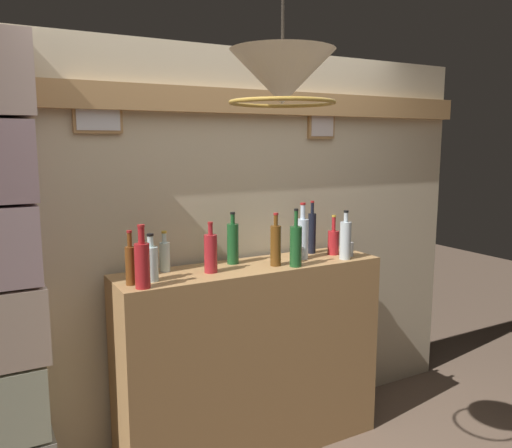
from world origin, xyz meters
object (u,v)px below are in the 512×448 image
at_px(liquor_bottle_rum, 165,256).
at_px(liquor_bottle_whiskey, 303,237).
at_px(pendant_lamp, 282,79).
at_px(liquor_bottle_vermouth, 142,264).
at_px(liquor_bottle_mezcal, 296,245).
at_px(liquor_bottle_gin, 151,262).
at_px(liquor_bottle_sherry, 233,243).
at_px(liquor_bottle_vodka, 312,232).
at_px(liquor_bottle_port, 345,239).
at_px(liquor_bottle_tequila, 333,241).
at_px(liquor_bottle_amaro, 276,244).
at_px(liquor_bottle_bourbon, 211,253).
at_px(liquor_bottle_brandy, 130,264).
at_px(glass_tumbler_rocks, 348,249).

xyz_separation_m(liquor_bottle_rum, liquor_bottle_whiskey, (0.84, -0.11, 0.04)).
bearing_deg(pendant_lamp, liquor_bottle_vermouth, 119.76).
height_order(liquor_bottle_vermouth, liquor_bottle_mezcal, liquor_bottle_mezcal).
height_order(liquor_bottle_gin, liquor_bottle_vermouth, liquor_bottle_vermouth).
relative_size(liquor_bottle_sherry, liquor_bottle_vodka, 0.90).
bearing_deg(liquor_bottle_port, liquor_bottle_sherry, 161.03).
xyz_separation_m(liquor_bottle_whiskey, liquor_bottle_tequila, (0.24, 0.01, -0.05)).
bearing_deg(liquor_bottle_amaro, liquor_bottle_port, -7.50).
xyz_separation_m(liquor_bottle_tequila, liquor_bottle_port, (-0.02, -0.14, 0.04)).
bearing_deg(liquor_bottle_gin, liquor_bottle_vermouth, -126.47).
bearing_deg(liquor_bottle_bourbon, liquor_bottle_vodka, 10.16).
xyz_separation_m(liquor_bottle_gin, liquor_bottle_amaro, (0.73, -0.02, 0.03)).
relative_size(liquor_bottle_amaro, liquor_bottle_port, 1.03).
xyz_separation_m(liquor_bottle_brandy, liquor_bottle_port, (1.30, -0.07, 0.01)).
bearing_deg(liquor_bottle_mezcal, liquor_bottle_tequila, 21.42).
relative_size(liquor_bottle_sherry, liquor_bottle_whiskey, 0.89).
distance_m(liquor_bottle_sherry, liquor_bottle_port, 0.69).
distance_m(liquor_bottle_tequila, pendant_lamp, 1.49).
height_order(liquor_bottle_vodka, liquor_bottle_bourbon, liquor_bottle_vodka).
relative_size(liquor_bottle_whiskey, liquor_bottle_vermouth, 1.10).
bearing_deg(pendant_lamp, liquor_bottle_vodka, 48.78).
xyz_separation_m(liquor_bottle_rum, liquor_bottle_amaro, (0.60, -0.18, 0.03)).
distance_m(liquor_bottle_port, glass_tumbler_rocks, 0.12).
xyz_separation_m(liquor_bottle_vermouth, liquor_bottle_mezcal, (0.90, 0.01, 0.00)).
bearing_deg(liquor_bottle_amaro, liquor_bottle_vermouth, -174.41).
xyz_separation_m(liquor_bottle_sherry, liquor_bottle_mezcal, (0.28, -0.24, -0.00)).
height_order(liquor_bottle_whiskey, liquor_bottle_port, liquor_bottle_whiskey).
xyz_separation_m(liquor_bottle_sherry, liquor_bottle_vermouth, (-0.61, -0.24, -0.00)).
distance_m(liquor_bottle_mezcal, glass_tumbler_rocks, 0.45).
relative_size(liquor_bottle_sherry, liquor_bottle_gin, 1.23).
relative_size(liquor_bottle_whiskey, liquor_bottle_bourbon, 1.23).
relative_size(liquor_bottle_vodka, liquor_bottle_port, 1.13).
bearing_deg(liquor_bottle_brandy, glass_tumbler_rocks, -0.31).
bearing_deg(liquor_bottle_tequila, pendant_lamp, -137.68).
xyz_separation_m(liquor_bottle_tequila, liquor_bottle_bourbon, (-0.86, -0.04, 0.03)).
relative_size(liquor_bottle_vermouth, liquor_bottle_tequila, 1.24).
height_order(liquor_bottle_vodka, liquor_bottle_brandy, liquor_bottle_vodka).
bearing_deg(liquor_bottle_amaro, liquor_bottle_mezcal, -38.49).
bearing_deg(glass_tumbler_rocks, liquor_bottle_brandy, 179.69).
relative_size(liquor_bottle_whiskey, liquor_bottle_brandy, 1.25).
height_order(liquor_bottle_vodka, glass_tumbler_rocks, liquor_bottle_vodka).
xyz_separation_m(liquor_bottle_brandy, liquor_bottle_bourbon, (0.45, 0.03, 0.00)).
height_order(liquor_bottle_vermouth, pendant_lamp, pendant_lamp).
height_order(liquor_bottle_sherry, liquor_bottle_mezcal, liquor_bottle_mezcal).
height_order(liquor_bottle_vodka, pendant_lamp, pendant_lamp).
height_order(liquor_bottle_vodka, liquor_bottle_amaro, liquor_bottle_vodka).
xyz_separation_m(liquor_bottle_gin, liquor_bottle_whiskey, (0.96, 0.05, 0.04)).
xyz_separation_m(liquor_bottle_tequila, glass_tumbler_rocks, (0.06, -0.08, -0.04)).
xyz_separation_m(liquor_bottle_sherry, liquor_bottle_port, (0.65, -0.22, -0.00)).
distance_m(liquor_bottle_vodka, glass_tumbler_rocks, 0.25).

